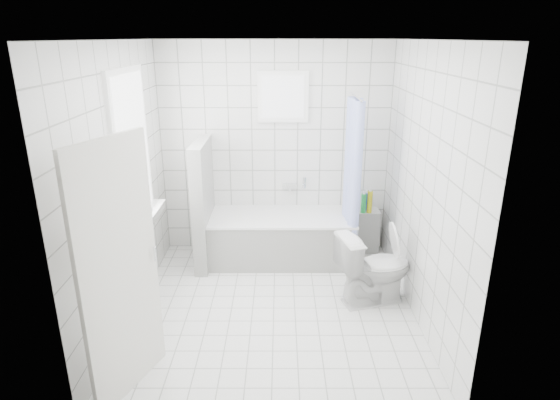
{
  "coord_description": "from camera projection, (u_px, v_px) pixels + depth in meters",
  "views": [
    {
      "loc": [
        0.07,
        -4.14,
        2.62
      ],
      "look_at": [
        0.06,
        0.35,
        1.05
      ],
      "focal_mm": 30.0,
      "sensor_mm": 36.0,
      "label": 1
    }
  ],
  "objects": [
    {
      "name": "ground",
      "position": [
        274.0,
        308.0,
        4.78
      ],
      "size": [
        3.0,
        3.0,
        0.0
      ],
      "primitive_type": "plane",
      "color": "white",
      "rests_on": "ground"
    },
    {
      "name": "ceiling",
      "position": [
        272.0,
        40.0,
        3.92
      ],
      "size": [
        3.0,
        3.0,
        0.0
      ],
      "primitive_type": "plane",
      "rotation": [
        3.14,
        0.0,
        0.0
      ],
      "color": "white",
      "rests_on": "ground"
    },
    {
      "name": "wall_back",
      "position": [
        275.0,
        150.0,
        5.76
      ],
      "size": [
        2.8,
        0.02,
        2.6
      ],
      "primitive_type": "cube",
      "color": "white",
      "rests_on": "ground"
    },
    {
      "name": "wall_front",
      "position": [
        270.0,
        260.0,
        2.93
      ],
      "size": [
        2.8,
        0.02,
        2.6
      ],
      "primitive_type": "cube",
      "color": "white",
      "rests_on": "ground"
    },
    {
      "name": "wall_left",
      "position": [
        123.0,
        187.0,
        4.35
      ],
      "size": [
        0.02,
        3.0,
        2.6
      ],
      "primitive_type": "cube",
      "color": "white",
      "rests_on": "ground"
    },
    {
      "name": "wall_right",
      "position": [
        423.0,
        187.0,
        4.35
      ],
      "size": [
        0.02,
        3.0,
        2.6
      ],
      "primitive_type": "cube",
      "color": "white",
      "rests_on": "ground"
    },
    {
      "name": "window_left",
      "position": [
        134.0,
        148.0,
        4.53
      ],
      "size": [
        0.01,
        0.9,
        1.4
      ],
      "primitive_type": "cube",
      "color": "white",
      "rests_on": "wall_left"
    },
    {
      "name": "window_back",
      "position": [
        283.0,
        97.0,
        5.51
      ],
      "size": [
        0.5,
        0.01,
        0.5
      ],
      "primitive_type": "cube",
      "color": "white",
      "rests_on": "wall_back"
    },
    {
      "name": "window_sill",
      "position": [
        146.0,
        219.0,
        4.78
      ],
      "size": [
        0.18,
        1.02,
        0.08
      ],
      "primitive_type": "cube",
      "color": "white",
      "rests_on": "wall_left"
    },
    {
      "name": "door",
      "position": [
        120.0,
        273.0,
        3.4
      ],
      "size": [
        0.33,
        0.76,
        2.0
      ],
      "primitive_type": "cube",
      "rotation": [
        0.0,
        0.0,
        -0.38
      ],
      "color": "silver",
      "rests_on": "ground"
    },
    {
      "name": "bathtub",
      "position": [
        282.0,
        237.0,
        5.74
      ],
      "size": [
        1.74,
        0.77,
        0.58
      ],
      "color": "white",
      "rests_on": "ground"
    },
    {
      "name": "partition_wall",
      "position": [
        203.0,
        204.0,
        5.55
      ],
      "size": [
        0.15,
        0.85,
        1.5
      ],
      "primitive_type": "cube",
      "color": "white",
      "rests_on": "ground"
    },
    {
      "name": "tiled_ledge",
      "position": [
        362.0,
        230.0,
        5.99
      ],
      "size": [
        0.4,
        0.24,
        0.55
      ],
      "primitive_type": "cube",
      "color": "white",
      "rests_on": "ground"
    },
    {
      "name": "toilet",
      "position": [
        374.0,
        268.0,
        4.78
      ],
      "size": [
        0.84,
        0.62,
        0.77
      ],
      "primitive_type": "imported",
      "rotation": [
        0.0,
        0.0,
        1.85
      ],
      "color": "white",
      "rests_on": "ground"
    },
    {
      "name": "curtain_rod",
      "position": [
        356.0,
        96.0,
        5.16
      ],
      "size": [
        0.02,
        0.8,
        0.02
      ],
      "primitive_type": "cylinder",
      "rotation": [
        1.57,
        0.0,
        0.0
      ],
      "color": "silver",
      "rests_on": "wall_back"
    },
    {
      "name": "shower_curtain",
      "position": [
        353.0,
        178.0,
        5.33
      ],
      "size": [
        0.14,
        0.48,
        1.78
      ],
      "primitive_type": null,
      "color": "#4E61E4",
      "rests_on": "curtain_rod"
    },
    {
      "name": "tub_faucet",
      "position": [
        290.0,
        186.0,
        5.88
      ],
      "size": [
        0.18,
        0.06,
        0.06
      ],
      "primitive_type": "cube",
      "color": "silver",
      "rests_on": "wall_back"
    },
    {
      "name": "sill_bottles",
      "position": [
        140.0,
        212.0,
        4.53
      ],
      "size": [
        0.18,
        0.53,
        0.3
      ],
      "color": "white",
      "rests_on": "window_sill"
    },
    {
      "name": "ledge_bottles",
      "position": [
        367.0,
        202.0,
        5.82
      ],
      "size": [
        0.14,
        0.17,
        0.28
      ],
      "color": "green",
      "rests_on": "tiled_ledge"
    }
  ]
}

